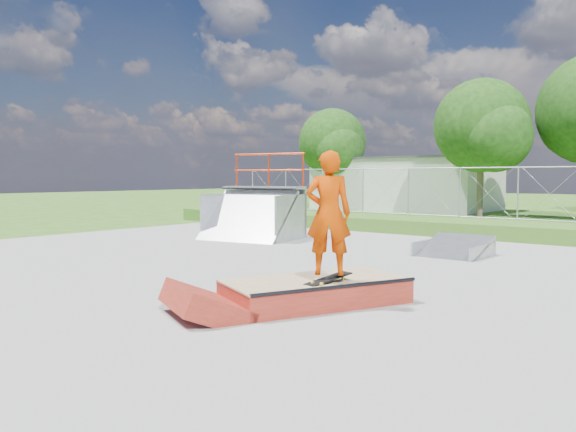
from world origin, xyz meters
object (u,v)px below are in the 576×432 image
grind_box (315,292)px  skater (328,218)px  quarter_pipe (251,196)px  flat_bank_ramp (453,247)px

grind_box → skater: size_ratio=1.67×
grind_box → skater: skater is taller
grind_box → quarter_pipe: bearing=163.0°
grind_box → flat_bank_ramp: flat_bank_ramp is taller
flat_bank_ramp → skater: 6.58m
flat_bank_ramp → skater: bearing=-82.3°
grind_box → skater: 1.20m
skater → flat_bank_ramp: bearing=-117.6°
flat_bank_ramp → skater: (0.74, -6.44, 1.13)m
skater → quarter_pipe: bearing=-74.7°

